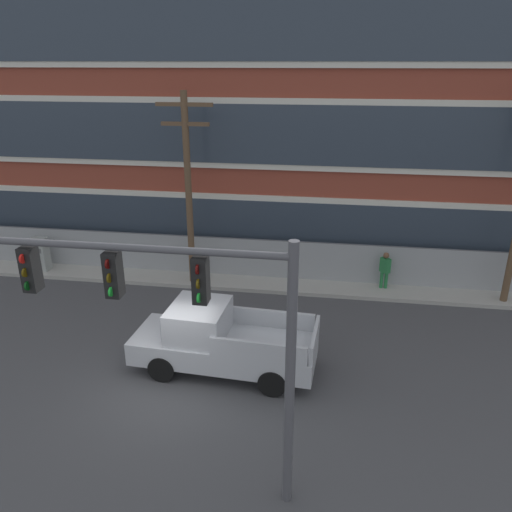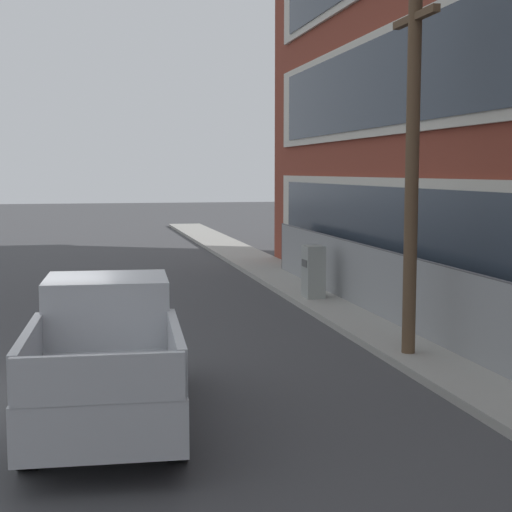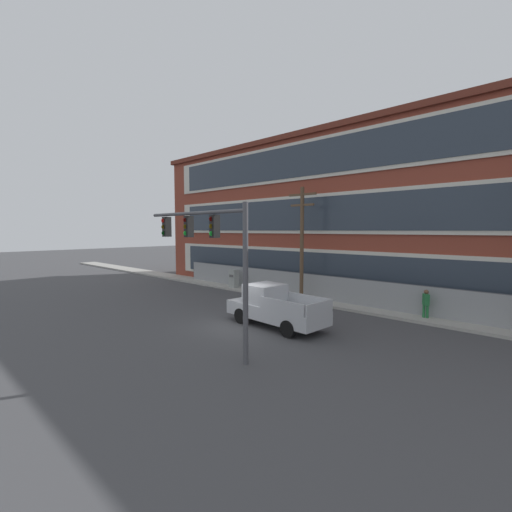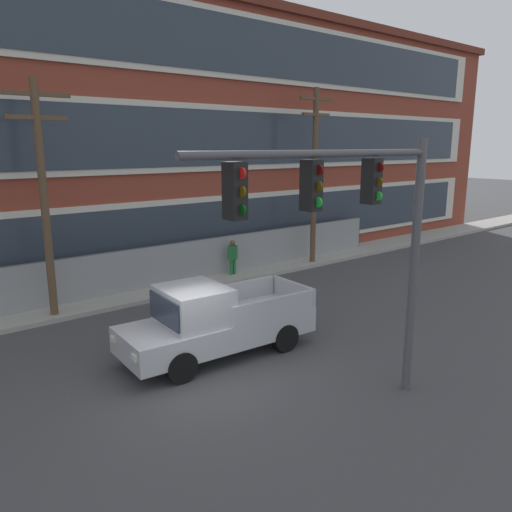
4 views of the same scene
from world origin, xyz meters
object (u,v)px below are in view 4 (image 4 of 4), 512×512
at_px(traffic_signal_mast, 360,218).
at_px(pickup_truck_silver, 214,322).
at_px(pedestrian_near_cabinet, 233,256).
at_px(utility_pole_midblock, 314,171).
at_px(utility_pole_near_corner, 43,191).

bearing_deg(traffic_signal_mast, pickup_truck_silver, 95.77).
height_order(pickup_truck_silver, pedestrian_near_cabinet, pickup_truck_silver).
relative_size(traffic_signal_mast, utility_pole_midblock, 0.75).
bearing_deg(utility_pole_midblock, utility_pole_near_corner, -179.88).
relative_size(traffic_signal_mast, pickup_truck_silver, 1.10).
xyz_separation_m(traffic_signal_mast, pedestrian_near_cabinet, (4.89, 10.88, -3.35)).
height_order(utility_pole_near_corner, pedestrian_near_cabinet, utility_pole_near_corner).
bearing_deg(utility_pole_near_corner, pedestrian_near_cabinet, 3.57).
xyz_separation_m(traffic_signal_mast, utility_pole_midblock, (9.38, 10.42, 0.20)).
relative_size(utility_pole_near_corner, pedestrian_near_cabinet, 4.59).
relative_size(pickup_truck_silver, pedestrian_near_cabinet, 3.32).
bearing_deg(utility_pole_near_corner, pickup_truck_silver, -67.05).
xyz_separation_m(utility_pole_near_corner, utility_pole_midblock, (12.32, 0.03, 0.25)).
height_order(traffic_signal_mast, utility_pole_near_corner, utility_pole_near_corner).
bearing_deg(utility_pole_near_corner, traffic_signal_mast, -74.19).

